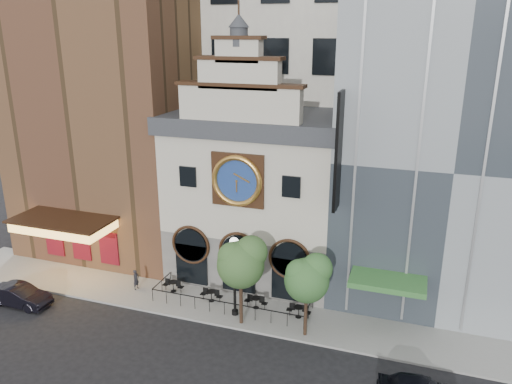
{
  "coord_description": "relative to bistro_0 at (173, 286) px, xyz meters",
  "views": [
    {
      "loc": [
        11.15,
        -25.13,
        17.84
      ],
      "look_at": [
        0.54,
        6.0,
        7.16
      ],
      "focal_mm": 35.0,
      "sensor_mm": 36.0,
      "label": 1
    }
  ],
  "objects": [
    {
      "name": "tree_left",
      "position": [
        6.01,
        -2.14,
        3.84
      ],
      "size": [
        3.05,
        2.94,
        5.87
      ],
      "color": "#382619",
      "rests_on": "sidewalk"
    },
    {
      "name": "tree_right",
      "position": [
        10.14,
        -2.11,
        3.45
      ],
      "size": [
        2.77,
        2.67,
        5.33
      ],
      "color": "#382619",
      "rests_on": "sidewalk"
    },
    {
      "name": "bistro_0",
      "position": [
        0.0,
        0.0,
        0.0
      ],
      "size": [
        1.58,
        0.68,
        0.9
      ],
      "color": "black",
      "rests_on": "sidewalk"
    },
    {
      "name": "pedestrian",
      "position": [
        -2.66,
        -0.53,
        0.28
      ],
      "size": [
        0.42,
        0.59,
        1.5
      ],
      "primitive_type": "imported",
      "rotation": [
        0.0,
        0.0,
        1.44
      ],
      "color": "black",
      "rests_on": "sidewalk"
    },
    {
      "name": "lamppost",
      "position": [
        5.23,
        -1.38,
        2.9
      ],
      "size": [
        1.74,
        0.62,
        5.44
      ],
      "rotation": [
        0.0,
        0.0,
        -0.05
      ],
      "color": "black",
      "rests_on": "sidewalk"
    },
    {
      "name": "office_tower",
      "position": [
        4.59,
        17.17,
        19.39
      ],
      "size": [
        20.0,
        16.0,
        40.0
      ],
      "primitive_type": "cube",
      "color": "beige",
      "rests_on": "ground"
    },
    {
      "name": "retail_building",
      "position": [
        17.58,
        7.16,
        9.53
      ],
      "size": [
        14.0,
        14.4,
        20.0
      ],
      "color": "gray",
      "rests_on": "ground"
    },
    {
      "name": "theater_building",
      "position": [
        -8.41,
        7.13,
        11.99
      ],
      "size": [
        14.0,
        15.6,
        25.0
      ],
      "color": "brown",
      "rests_on": "ground"
    },
    {
      "name": "car_left",
      "position": [
        -9.1,
        -4.77,
        0.11
      ],
      "size": [
        4.38,
        1.53,
        1.44
      ],
      "primitive_type": "imported",
      "rotation": [
        0.0,
        0.0,
        1.57
      ],
      "color": "black",
      "rests_on": "ground"
    },
    {
      "name": "clock_building",
      "position": [
        4.59,
        4.99,
        6.07
      ],
      "size": [
        12.6,
        8.78,
        18.65
      ],
      "color": "#605E5B",
      "rests_on": "ground"
    },
    {
      "name": "ground",
      "position": [
        4.59,
        -2.83,
        -0.61
      ],
      "size": [
        120.0,
        120.0,
        0.0
      ],
      "primitive_type": "plane",
      "color": "black",
      "rests_on": "ground"
    },
    {
      "name": "bistro_2",
      "position": [
        6.27,
        -0.2,
        0.0
      ],
      "size": [
        1.58,
        0.68,
        0.9
      ],
      "color": "black",
      "rests_on": "sidewalk"
    },
    {
      "name": "cafe_railing",
      "position": [
        4.59,
        -0.33,
        -0.01
      ],
      "size": [
        10.6,
        2.6,
        0.9
      ],
      "primitive_type": null,
      "color": "black",
      "rests_on": "sidewalk"
    },
    {
      "name": "sidewalk",
      "position": [
        4.59,
        -0.33,
        -0.54
      ],
      "size": [
        44.0,
        5.0,
        0.15
      ],
      "primitive_type": "cube",
      "color": "gray",
      "rests_on": "ground"
    },
    {
      "name": "bistro_3",
      "position": [
        9.24,
        -0.39,
        0.0
      ],
      "size": [
        1.58,
        0.68,
        0.9
      ],
      "color": "black",
      "rests_on": "sidewalk"
    },
    {
      "name": "bistro_1",
      "position": [
        3.1,
        -0.35,
        0.0
      ],
      "size": [
        1.58,
        0.68,
        0.9
      ],
      "color": "black",
      "rests_on": "sidewalk"
    }
  ]
}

